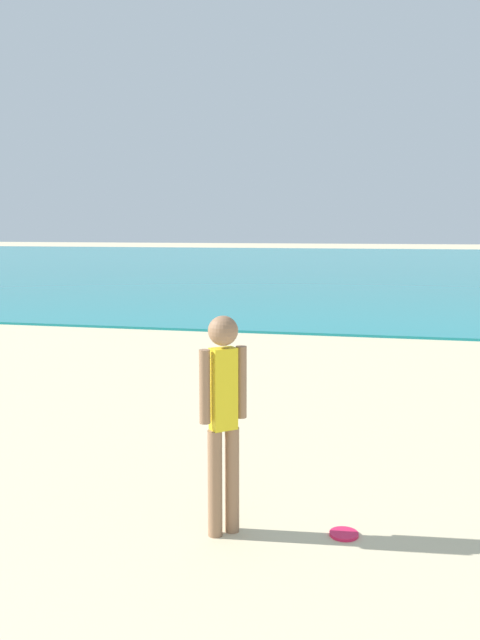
# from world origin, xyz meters

# --- Properties ---
(water) EXTENTS (160.00, 60.00, 0.06)m
(water) POSITION_xyz_m (0.00, 45.90, 0.03)
(water) COLOR teal
(water) RESTS_ON ground
(person_standing) EXTENTS (0.32, 0.30, 1.75)m
(person_standing) POSITION_xyz_m (1.01, 6.08, 0.99)
(person_standing) COLOR #936B4C
(person_standing) RESTS_ON ground
(frisbee) EXTENTS (0.23, 0.23, 0.03)m
(frisbee) POSITION_xyz_m (1.94, 6.24, 0.01)
(frisbee) COLOR #E51E4C
(frisbee) RESTS_ON ground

